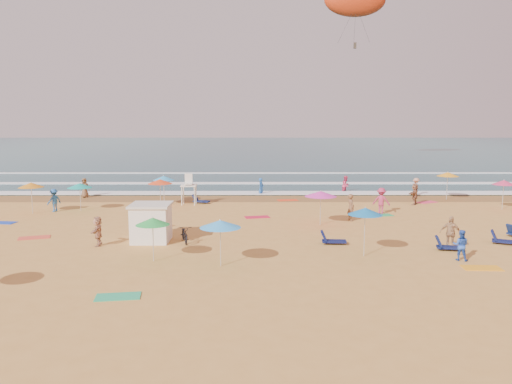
{
  "coord_description": "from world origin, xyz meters",
  "views": [
    {
      "loc": [
        1.47,
        -30.0,
        6.75
      ],
      "look_at": [
        1.56,
        6.0,
        1.5
      ],
      "focal_mm": 35.0,
      "sensor_mm": 36.0,
      "label": 1
    }
  ],
  "objects": [
    {
      "name": "ground",
      "position": [
        0.0,
        0.0,
        0.0
      ],
      "size": [
        220.0,
        220.0,
        0.0
      ],
      "primitive_type": "plane",
      "color": "gold",
      "rests_on": "ground"
    },
    {
      "name": "ocean",
      "position": [
        0.0,
        84.0,
        0.0
      ],
      "size": [
        220.0,
        140.0,
        0.18
      ],
      "primitive_type": "cube",
      "color": "#0C4756",
      "rests_on": "ground"
    },
    {
      "name": "wet_sand",
      "position": [
        0.0,
        12.5,
        0.01
      ],
      "size": [
        220.0,
        220.0,
        0.0
      ],
      "primitive_type": "plane",
      "color": "olive",
      "rests_on": "ground"
    },
    {
      "name": "surf_foam",
      "position": [
        0.0,
        21.32,
        0.1
      ],
      "size": [
        200.0,
        18.7,
        0.05
      ],
      "color": "white",
      "rests_on": "ground"
    },
    {
      "name": "cabana",
      "position": [
        -4.31,
        -2.76,
        1.0
      ],
      "size": [
        2.0,
        2.0,
        2.0
      ],
      "primitive_type": "cube",
      "color": "white",
      "rests_on": "ground"
    },
    {
      "name": "cabana_roof",
      "position": [
        -4.31,
        -2.76,
        2.06
      ],
      "size": [
        2.2,
        2.2,
        0.12
      ],
      "primitive_type": "cube",
      "color": "silver",
      "rests_on": "cabana"
    },
    {
      "name": "bicycle",
      "position": [
        -2.41,
        -3.06,
        0.48
      ],
      "size": [
        1.11,
        1.95,
        0.97
      ],
      "primitive_type": "imported",
      "rotation": [
        0.0,
        0.0,
        0.27
      ],
      "color": "black",
      "rests_on": "ground"
    },
    {
      "name": "lifeguard_stand",
      "position": [
        -3.78,
        9.3,
        1.05
      ],
      "size": [
        1.2,
        1.2,
        2.1
      ],
      "primitive_type": null,
      "color": "white",
      "rests_on": "ground"
    },
    {
      "name": "beach_umbrellas",
      "position": [
        -1.0,
        0.32,
        2.09
      ],
      "size": [
        66.6,
        25.83,
        0.79
      ],
      "color": "#FF481A",
      "rests_on": "ground"
    },
    {
      "name": "loungers",
      "position": [
        6.48,
        -2.03,
        0.17
      ],
      "size": [
        54.15,
        23.23,
        0.34
      ],
      "color": "#0E1949",
      "rests_on": "ground"
    },
    {
      "name": "towels",
      "position": [
        0.43,
        -1.14,
        0.01
      ],
      "size": [
        41.36,
        26.69,
        0.03
      ],
      "color": "#AE1715",
      "rests_on": "ground"
    },
    {
      "name": "beachgoers",
      "position": [
        1.87,
        5.38,
        0.83
      ],
      "size": [
        43.33,
        23.67,
        2.14
      ],
      "color": "tan",
      "rests_on": "ground"
    }
  ]
}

